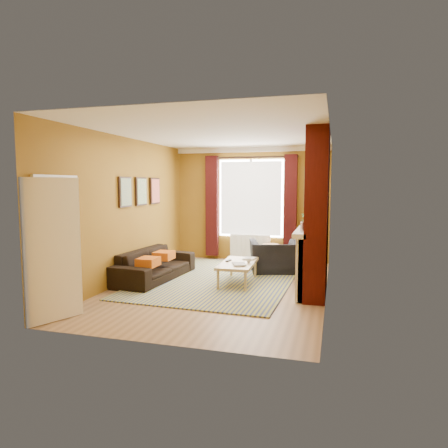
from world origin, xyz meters
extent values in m
plane|color=olive|center=(0.00, 0.00, 0.00)|extent=(5.50, 5.50, 0.00)
cube|color=olive|center=(0.00, 2.75, 1.40)|extent=(3.80, 0.02, 2.80)
cube|color=olive|center=(0.00, -2.75, 1.40)|extent=(3.80, 0.02, 2.80)
cube|color=olive|center=(1.90, 0.00, 1.40)|extent=(0.02, 5.50, 2.80)
cube|color=olive|center=(-1.90, 0.00, 1.40)|extent=(0.02, 5.50, 2.80)
cube|color=white|center=(0.00, 0.00, 2.80)|extent=(3.80, 5.50, 0.01)
cube|color=#460F0A|center=(1.72, 0.00, 1.40)|extent=(0.35, 1.40, 2.80)
cube|color=white|center=(1.53, 0.00, 0.55)|extent=(0.12, 1.30, 1.10)
cube|color=white|center=(1.48, 0.00, 1.08)|extent=(0.22, 1.40, 0.08)
cube|color=white|center=(1.51, -0.58, 0.52)|extent=(0.16, 0.14, 1.04)
cube|color=white|center=(1.51, 0.58, 0.52)|extent=(0.16, 0.14, 1.04)
cube|color=black|center=(1.56, 0.00, 0.45)|extent=(0.06, 0.80, 0.90)
cube|color=black|center=(1.54, 0.00, 0.03)|extent=(0.20, 1.00, 0.06)
cube|color=white|center=(1.49, -0.35, 1.20)|extent=(0.03, 0.12, 0.16)
cube|color=black|center=(1.49, -0.10, 1.19)|extent=(0.03, 0.10, 0.14)
cylinder|color=black|center=(1.49, 0.15, 1.18)|extent=(0.10, 0.10, 0.12)
cube|color=black|center=(1.53, 0.00, 1.85)|extent=(0.03, 0.60, 0.75)
cube|color=#B07F3B|center=(1.51, 0.00, 1.85)|extent=(0.01, 0.52, 0.66)
cube|color=white|center=(0.00, 2.71, 2.74)|extent=(3.80, 0.08, 0.12)
cube|color=white|center=(0.00, 2.72, 1.55)|extent=(1.60, 0.04, 1.90)
cube|color=white|center=(0.00, 2.68, 1.55)|extent=(1.50, 0.02, 1.80)
cube|color=white|center=(0.00, 2.70, 1.55)|extent=(0.06, 0.04, 1.90)
cube|color=#3B0D0D|center=(-0.98, 2.63, 1.35)|extent=(0.30, 0.16, 2.50)
cube|color=#3B0D0D|center=(0.98, 2.63, 1.35)|extent=(0.30, 0.16, 2.50)
cylinder|color=black|center=(0.00, 2.63, 2.55)|extent=(2.30, 0.05, 0.05)
cube|color=white|center=(0.00, 2.65, 0.35)|extent=(1.00, 0.10, 0.60)
cube|color=white|center=(-0.45, 2.59, 0.35)|extent=(0.04, 0.03, 0.56)
cube|color=white|center=(-0.34, 2.59, 0.35)|extent=(0.04, 0.03, 0.56)
cube|color=white|center=(-0.23, 2.59, 0.35)|extent=(0.04, 0.03, 0.56)
cube|color=white|center=(-0.12, 2.59, 0.35)|extent=(0.04, 0.03, 0.56)
cube|color=white|center=(-0.01, 2.59, 0.35)|extent=(0.04, 0.03, 0.56)
cube|color=white|center=(0.10, 2.59, 0.35)|extent=(0.04, 0.03, 0.56)
cube|color=white|center=(0.21, 2.59, 0.35)|extent=(0.04, 0.03, 0.56)
cube|color=white|center=(0.32, 2.59, 0.35)|extent=(0.04, 0.03, 0.56)
cube|color=white|center=(0.43, 2.59, 0.35)|extent=(0.04, 0.03, 0.56)
cube|color=black|center=(-1.87, -0.10, 1.75)|extent=(0.04, 0.44, 0.58)
cube|color=gold|center=(-1.84, -0.10, 1.75)|extent=(0.01, 0.38, 0.52)
cube|color=black|center=(-1.87, 0.55, 1.75)|extent=(0.04, 0.44, 0.58)
cube|color=green|center=(-1.84, 0.55, 1.75)|extent=(0.01, 0.38, 0.52)
cube|color=black|center=(-1.87, 1.20, 1.75)|extent=(0.04, 0.44, 0.58)
cube|color=#D43552|center=(-1.84, 1.20, 1.75)|extent=(0.01, 0.38, 0.52)
cube|color=white|center=(-1.88, -2.05, 1.00)|extent=(0.05, 0.94, 2.06)
cube|color=black|center=(-1.85, -2.05, 1.00)|extent=(0.02, 0.80, 1.98)
cube|color=white|center=(-1.68, -2.41, 1.00)|extent=(0.37, 0.74, 1.98)
imported|color=#3F7132|center=(1.49, 0.45, 1.26)|extent=(0.14, 0.10, 0.27)
cube|color=#C05310|center=(-1.27, -0.39, 0.48)|extent=(0.34, 0.40, 0.16)
cube|color=#C05310|center=(-1.27, 0.31, 0.48)|extent=(0.34, 0.40, 0.16)
cube|color=navy|center=(-0.17, 0.51, 0.01)|extent=(2.97, 4.01, 0.02)
imported|color=black|center=(-1.42, 0.21, 0.30)|extent=(0.98, 2.12, 0.60)
imported|color=black|center=(0.79, 1.49, 0.34)|extent=(1.26, 1.17, 0.68)
cube|color=tan|center=(0.25, 0.33, 0.39)|extent=(0.67, 1.27, 0.05)
cylinder|color=tan|center=(0.03, -0.24, 0.18)|extent=(0.05, 0.05, 0.36)
cylinder|color=tan|center=(0.52, -0.22, 0.18)|extent=(0.05, 0.05, 0.36)
cylinder|color=tan|center=(-0.02, 0.88, 0.18)|extent=(0.05, 0.05, 0.36)
cylinder|color=tan|center=(0.48, 0.90, 0.18)|extent=(0.05, 0.05, 0.36)
cylinder|color=olive|center=(0.56, 2.40, 0.24)|extent=(0.42, 0.42, 0.48)
cylinder|color=black|center=(1.44, 2.40, 0.01)|extent=(0.24, 0.24, 0.03)
cylinder|color=black|center=(1.44, 2.40, 0.74)|extent=(0.02, 0.02, 1.42)
cone|color=beige|center=(1.44, 2.40, 1.46)|extent=(0.24, 0.24, 0.17)
imported|color=#999999|center=(0.23, 0.04, 0.43)|extent=(0.33, 0.37, 0.03)
imported|color=#999999|center=(0.29, 0.74, 0.43)|extent=(0.25, 0.32, 0.02)
imported|color=#999999|center=(0.47, 0.33, 0.46)|extent=(0.12, 0.12, 0.09)
cube|color=black|center=(0.05, 0.41, 0.43)|extent=(0.08, 0.18, 0.02)
camera|label=1|loc=(2.02, -6.96, 1.90)|focal=32.00mm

